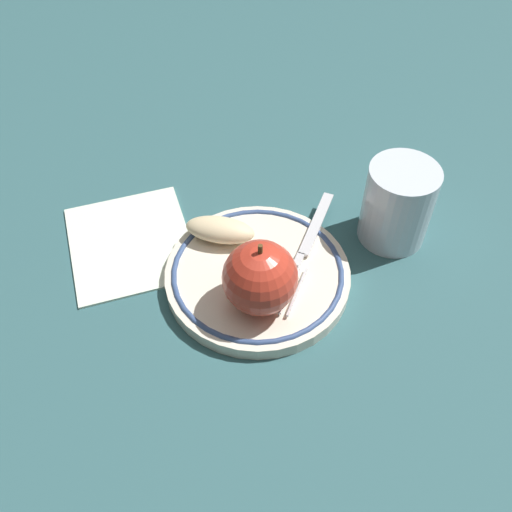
# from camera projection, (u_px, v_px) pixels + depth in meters

# --- Properties ---
(ground_plane) EXTENTS (2.00, 2.00, 0.00)m
(ground_plane) POSITION_uv_depth(u_px,v_px,m) (246.00, 290.00, 0.62)
(ground_plane) COLOR #325E63
(plate) EXTENTS (0.20, 0.20, 0.02)m
(plate) POSITION_uv_depth(u_px,v_px,m) (256.00, 273.00, 0.62)
(plate) COLOR #EFE6CF
(plate) RESTS_ON ground_plane
(apple_red_whole) EXTENTS (0.08, 0.08, 0.08)m
(apple_red_whole) POSITION_uv_depth(u_px,v_px,m) (260.00, 278.00, 0.56)
(apple_red_whole) COLOR red
(apple_red_whole) RESTS_ON plate
(apple_slice_front) EXTENTS (0.07, 0.08, 0.02)m
(apple_slice_front) POSITION_uv_depth(u_px,v_px,m) (220.00, 230.00, 0.63)
(apple_slice_front) COLOR beige
(apple_slice_front) RESTS_ON plate
(fork) EXTENTS (0.18, 0.09, 0.00)m
(fork) POSITION_uv_depth(u_px,v_px,m) (305.00, 244.00, 0.63)
(fork) COLOR silver
(fork) RESTS_ON plate
(drinking_glass) EXTENTS (0.08, 0.08, 0.10)m
(drinking_glass) POSITION_uv_depth(u_px,v_px,m) (398.00, 204.00, 0.64)
(drinking_glass) COLOR silver
(drinking_glass) RESTS_ON ground_plane
(napkin_folded) EXTENTS (0.19, 0.20, 0.01)m
(napkin_folded) POSITION_uv_depth(u_px,v_px,m) (130.00, 242.00, 0.66)
(napkin_folded) COLOR white
(napkin_folded) RESTS_ON ground_plane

